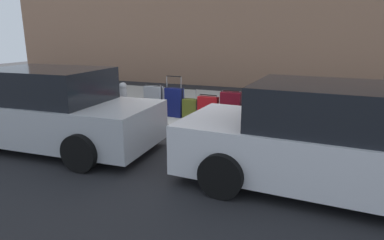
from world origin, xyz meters
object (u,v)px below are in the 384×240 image
(suitcase_olive_6, at_px, (190,109))
(parked_car_white_0, at_px, (336,142))
(parked_car_silver_1, at_px, (50,111))
(suitcase_silver_1, at_px, (297,113))
(fire_hydrant, at_px, (124,97))
(suitcase_black_2, at_px, (275,113))
(suitcase_maroon_4, at_px, (231,108))
(suitcase_red_5, at_px, (208,109))
(suitcase_navy_7, at_px, (174,102))
(suitcase_teal_3, at_px, (253,113))
(suitcase_navy_0, at_px, (320,114))
(bollard_post, at_px, (105,99))
(suitcase_silver_8, at_px, (154,101))

(suitcase_olive_6, bearing_deg, parked_car_white_0, 141.59)
(parked_car_white_0, xyz_separation_m, parked_car_silver_1, (5.20, 0.00, 0.01))
(parked_car_silver_1, bearing_deg, suitcase_silver_1, -149.44)
(parked_car_silver_1, bearing_deg, fire_hydrant, -90.08)
(suitcase_black_2, xyz_separation_m, fire_hydrant, (4.00, -0.07, 0.10))
(suitcase_maroon_4, distance_m, parked_car_white_0, 3.41)
(suitcase_maroon_4, xyz_separation_m, suitcase_olive_6, (1.03, -0.01, -0.12))
(suitcase_red_5, distance_m, parked_car_silver_1, 3.52)
(suitcase_navy_7, bearing_deg, suitcase_teal_3, 179.26)
(suitcase_navy_0, relative_size, suitcase_silver_1, 1.11)
(suitcase_teal_3, bearing_deg, parked_car_silver_1, 36.98)
(suitcase_olive_6, distance_m, bollard_post, 2.42)
(suitcase_teal_3, bearing_deg, fire_hydrant, 0.63)
(fire_hydrant, bearing_deg, bollard_post, 17.44)
(suitcase_red_5, height_order, suitcase_olive_6, suitcase_olive_6)
(suitcase_teal_3, relative_size, suitcase_maroon_4, 0.73)
(suitcase_silver_8, distance_m, parked_car_white_0, 4.97)
(suitcase_black_2, relative_size, suitcase_silver_8, 1.07)
(suitcase_maroon_4, xyz_separation_m, parked_car_silver_1, (2.97, 2.57, 0.22))
(suitcase_navy_0, xyz_separation_m, suitcase_red_5, (2.53, 0.10, -0.08))
(suitcase_olive_6, bearing_deg, suitcase_black_2, 178.35)
(suitcase_black_2, relative_size, suitcase_olive_6, 1.15)
(suitcase_teal_3, bearing_deg, bollard_post, 2.72)
(suitcase_navy_0, distance_m, suitcase_navy_7, 3.49)
(suitcase_navy_0, bearing_deg, parked_car_silver_1, 27.97)
(suitcase_navy_7, bearing_deg, parked_car_silver_1, 61.15)
(suitcase_olive_6, distance_m, fire_hydrant, 1.94)
(suitcase_navy_0, bearing_deg, fire_hydrant, 0.39)
(bollard_post, distance_m, parked_car_white_0, 6.18)
(parked_car_white_0, relative_size, parked_car_silver_1, 1.05)
(suitcase_silver_1, bearing_deg, parked_car_white_0, 105.07)
(suitcase_silver_8, height_order, parked_car_white_0, parked_car_white_0)
(suitcase_navy_0, distance_m, suitcase_maroon_4, 1.98)
(suitcase_silver_1, bearing_deg, fire_hydrant, 0.65)
(fire_hydrant, bearing_deg, parked_car_white_0, 153.44)
(suitcase_navy_0, height_order, suitcase_olive_6, suitcase_navy_0)
(suitcase_silver_1, distance_m, suitcase_silver_8, 3.55)
(suitcase_navy_0, bearing_deg, suitcase_silver_1, -2.11)
(suitcase_navy_7, height_order, fire_hydrant, suitcase_navy_7)
(suitcase_red_5, relative_size, bollard_post, 0.95)
(suitcase_navy_0, height_order, parked_car_white_0, parked_car_white_0)
(suitcase_maroon_4, bearing_deg, fire_hydrant, -0.45)
(suitcase_navy_7, relative_size, parked_car_white_0, 0.23)
(parked_car_silver_1, bearing_deg, suitcase_silver_8, -110.13)
(suitcase_teal_3, xyz_separation_m, suitcase_red_5, (1.07, 0.11, 0.04))
(suitcase_silver_8, xyz_separation_m, parked_car_silver_1, (0.94, 2.56, 0.21))
(suitcase_silver_1, height_order, suitcase_silver_8, suitcase_silver_1)
(suitcase_silver_1, bearing_deg, bollard_post, 2.32)
(suitcase_navy_7, height_order, suitcase_silver_8, suitcase_navy_7)
(suitcase_teal_3, xyz_separation_m, bollard_post, (3.97, 0.19, 0.09))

